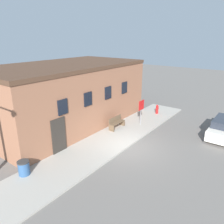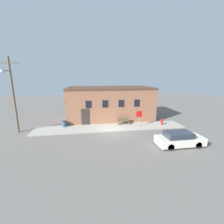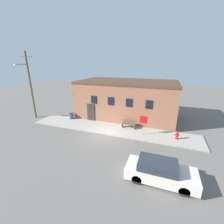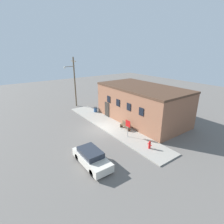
{
  "view_description": "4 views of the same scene",
  "coord_description": "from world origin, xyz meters",
  "px_view_note": "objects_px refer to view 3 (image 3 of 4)",
  "views": [
    {
      "loc": [
        -10.51,
        -6.54,
        6.6
      ],
      "look_at": [
        0.17,
        1.49,
        2.0
      ],
      "focal_mm": 35.0,
      "sensor_mm": 36.0,
      "label": 1
    },
    {
      "loc": [
        -2.59,
        -16.0,
        6.07
      ],
      "look_at": [
        0.17,
        1.49,
        2.0
      ],
      "focal_mm": 24.0,
      "sensor_mm": 36.0,
      "label": 2
    },
    {
      "loc": [
        5.21,
        -12.53,
        7.02
      ],
      "look_at": [
        0.17,
        1.49,
        2.0
      ],
      "focal_mm": 24.0,
      "sensor_mm": 36.0,
      "label": 3
    },
    {
      "loc": [
        16.72,
        -10.47,
        9.36
      ],
      "look_at": [
        0.17,
        1.49,
        2.0
      ],
      "focal_mm": 28.0,
      "sensor_mm": 36.0,
      "label": 4
    }
  ],
  "objects_px": {
    "stop_sign": "(143,122)",
    "utility_pole": "(30,84)",
    "bench": "(129,124)",
    "trash_bin": "(71,116)",
    "parked_car": "(160,171)",
    "fire_hydrant": "(177,135)"
  },
  "relations": [
    {
      "from": "stop_sign",
      "to": "trash_bin",
      "type": "distance_m",
      "value": 9.38
    },
    {
      "from": "fire_hydrant",
      "to": "stop_sign",
      "type": "xyz_separation_m",
      "value": [
        -3.15,
        -0.13,
        0.97
      ]
    },
    {
      "from": "fire_hydrant",
      "to": "utility_pole",
      "type": "bearing_deg",
      "value": 179.68
    },
    {
      "from": "bench",
      "to": "trash_bin",
      "type": "relative_size",
      "value": 1.98
    },
    {
      "from": "parked_car",
      "to": "trash_bin",
      "type": "bearing_deg",
      "value": 147.79
    },
    {
      "from": "trash_bin",
      "to": "utility_pole",
      "type": "height_order",
      "value": "utility_pole"
    },
    {
      "from": "bench",
      "to": "fire_hydrant",
      "type": "bearing_deg",
      "value": -11.35
    },
    {
      "from": "fire_hydrant",
      "to": "trash_bin",
      "type": "height_order",
      "value": "fire_hydrant"
    },
    {
      "from": "trash_bin",
      "to": "utility_pole",
      "type": "xyz_separation_m",
      "value": [
        -4.88,
        -1.1,
        3.99
      ]
    },
    {
      "from": "trash_bin",
      "to": "parked_car",
      "type": "distance_m",
      "value": 13.14
    },
    {
      "from": "utility_pole",
      "to": "parked_car",
      "type": "bearing_deg",
      "value": -20.27
    },
    {
      "from": "bench",
      "to": "utility_pole",
      "type": "height_order",
      "value": "utility_pole"
    },
    {
      "from": "stop_sign",
      "to": "bench",
      "type": "height_order",
      "value": "stop_sign"
    },
    {
      "from": "trash_bin",
      "to": "parked_car",
      "type": "bearing_deg",
      "value": -32.21
    },
    {
      "from": "trash_bin",
      "to": "stop_sign",
      "type": "bearing_deg",
      "value": -8.2
    },
    {
      "from": "stop_sign",
      "to": "utility_pole",
      "type": "relative_size",
      "value": 0.24
    },
    {
      "from": "stop_sign",
      "to": "trash_bin",
      "type": "relative_size",
      "value": 2.63
    },
    {
      "from": "utility_pole",
      "to": "stop_sign",
      "type": "bearing_deg",
      "value": -0.94
    },
    {
      "from": "fire_hydrant",
      "to": "utility_pole",
      "type": "xyz_separation_m",
      "value": [
        -17.26,
        0.1,
        3.96
      ]
    },
    {
      "from": "bench",
      "to": "parked_car",
      "type": "height_order",
      "value": "parked_car"
    },
    {
      "from": "stop_sign",
      "to": "parked_car",
      "type": "height_order",
      "value": "stop_sign"
    },
    {
      "from": "parked_car",
      "to": "stop_sign",
      "type": "bearing_deg",
      "value": 108.39
    }
  ]
}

